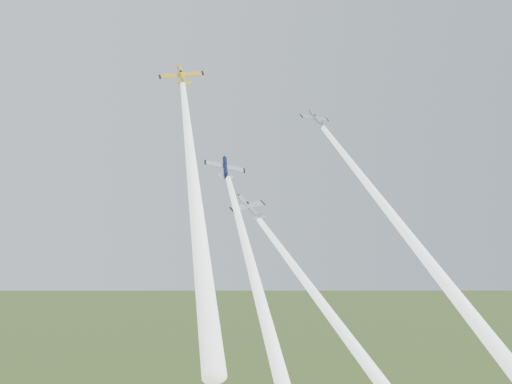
% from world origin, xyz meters
% --- Properties ---
extents(plane_yellow, '(8.95, 8.68, 7.72)m').
position_xyz_m(plane_yellow, '(-10.39, 4.80, 114.11)').
color(plane_yellow, yellow).
extents(smoke_trail_yellow, '(12.53, 47.28, 44.77)m').
position_xyz_m(smoke_trail_yellow, '(-15.59, -19.92, 90.56)').
color(smoke_trail_yellow, white).
extents(plane_navy, '(9.45, 7.43, 7.57)m').
position_xyz_m(plane_navy, '(-2.67, 2.26, 97.03)').
color(plane_navy, '#0D163C').
extents(smoke_trail_navy, '(9.56, 51.79, 48.64)m').
position_xyz_m(smoke_trail_navy, '(-6.26, -24.84, 71.54)').
color(smoke_trail_navy, white).
extents(plane_silver_right, '(7.24, 6.37, 5.32)m').
position_xyz_m(plane_silver_right, '(16.56, 2.57, 107.61)').
color(plane_silver_right, '#A4AAB2').
extents(smoke_trail_silver_right, '(10.52, 55.43, 52.10)m').
position_xyz_m(smoke_trail_silver_right, '(20.64, -26.34, 80.39)').
color(smoke_trail_silver_right, white).
extents(plane_silver_low, '(10.03, 8.25, 7.46)m').
position_xyz_m(plane_silver_low, '(-0.93, -5.49, 89.31)').
color(plane_silver_low, '#ACB1BA').
extents(smoke_trail_silver_low, '(18.78, 45.78, 44.72)m').
position_xyz_m(smoke_trail_silver_low, '(7.63, -29.22, 65.78)').
color(smoke_trail_silver_low, white).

